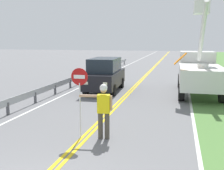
# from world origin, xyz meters

# --- Properties ---
(centerline_yellow_left) EXTENTS (0.11, 110.00, 0.01)m
(centerline_yellow_left) POSITION_xyz_m (-0.09, 20.00, 0.01)
(centerline_yellow_left) COLOR yellow
(centerline_yellow_left) RESTS_ON ground
(centerline_yellow_right) EXTENTS (0.11, 110.00, 0.01)m
(centerline_yellow_right) POSITION_xyz_m (0.09, 20.00, 0.01)
(centerline_yellow_right) COLOR yellow
(centerline_yellow_right) RESTS_ON ground
(edge_line_right) EXTENTS (0.12, 110.00, 0.01)m
(edge_line_right) POSITION_xyz_m (3.60, 20.00, 0.01)
(edge_line_right) COLOR silver
(edge_line_right) RESTS_ON ground
(edge_line_left) EXTENTS (0.12, 110.00, 0.01)m
(edge_line_left) POSITION_xyz_m (-3.60, 20.00, 0.01)
(edge_line_left) COLOR silver
(edge_line_left) RESTS_ON ground
(flagger_worker) EXTENTS (1.08, 0.30, 1.83)m
(flagger_worker) POSITION_xyz_m (0.62, 4.14, 1.05)
(flagger_worker) COLOR #474238
(flagger_worker) RESTS_ON ground
(stop_sign_paddle) EXTENTS (0.56, 0.04, 2.33)m
(stop_sign_paddle) POSITION_xyz_m (-0.14, 4.03, 1.71)
(stop_sign_paddle) COLOR silver
(stop_sign_paddle) RESTS_ON ground
(utility_bucket_truck) EXTENTS (2.67, 6.84, 5.57)m
(utility_bucket_truck) POSITION_xyz_m (4.12, 13.12, 1.42)
(utility_bucket_truck) COLOR silver
(utility_bucket_truck) RESTS_ON ground
(oncoming_suv_nearest) EXTENTS (2.08, 4.68, 2.10)m
(oncoming_suv_nearest) POSITION_xyz_m (-1.61, 12.23, 1.06)
(oncoming_suv_nearest) COLOR black
(oncoming_suv_nearest) RESTS_ON ground
(guardrail_left_shoulder) EXTENTS (0.10, 32.00, 0.71)m
(guardrail_left_shoulder) POSITION_xyz_m (-4.20, 16.14, 0.52)
(guardrail_left_shoulder) COLOR #9EA0A3
(guardrail_left_shoulder) RESTS_ON ground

